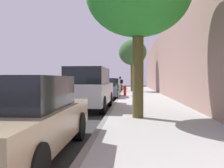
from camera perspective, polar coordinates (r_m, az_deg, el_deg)
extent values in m
plane|color=#2F2F2F|center=(16.75, -4.96, -3.80)|extent=(75.78, 75.78, 0.00)
cube|color=#AAAAA7|center=(16.55, 7.75, -3.62)|extent=(3.49, 47.37, 0.14)
cube|color=gray|center=(16.54, 1.42, -3.61)|extent=(0.16, 47.37, 0.14)
cube|color=white|center=(12.10, -22.89, -5.80)|extent=(0.14, 2.20, 0.01)
cube|color=white|center=(15.93, -15.96, -4.08)|extent=(0.14, 2.20, 0.01)
cube|color=white|center=(19.91, -11.77, -3.01)|extent=(0.14, 2.20, 0.01)
cube|color=white|center=(23.97, -8.99, -2.29)|extent=(0.14, 2.20, 0.01)
cube|color=white|center=(28.06, -7.02, -1.77)|extent=(0.14, 2.20, 0.01)
cube|color=white|center=(32.19, -5.55, -1.38)|extent=(0.14, 2.20, 0.01)
cube|color=white|center=(36.33, -4.42, -1.08)|extent=(0.14, 2.20, 0.01)
cube|color=white|center=(40.48, -3.52, -0.85)|extent=(0.14, 2.20, 0.01)
cube|color=white|center=(16.69, -3.64, -3.80)|extent=(0.12, 47.37, 0.01)
cube|color=gray|center=(16.79, 14.62, 5.92)|extent=(0.50, 47.37, 5.70)
cube|color=tan|center=(4.84, -20.78, -9.15)|extent=(1.79, 4.41, 0.64)
cube|color=black|center=(4.76, -20.84, -1.80)|extent=(1.57, 2.11, 0.60)
cylinder|color=black|center=(5.92, -7.84, -9.84)|extent=(0.23, 0.66, 0.66)
cylinder|color=black|center=(6.44, -22.27, -9.01)|extent=(0.23, 0.66, 0.66)
cylinder|color=black|center=(3.38, -17.75, -18.43)|extent=(0.23, 0.66, 0.66)
cube|color=#B7BABF|center=(11.55, -5.55, -2.18)|extent=(1.99, 4.74, 0.90)
cube|color=black|center=(11.53, -5.56, 1.94)|extent=(1.73, 3.13, 0.76)
cylinder|color=black|center=(12.89, -0.49, -3.60)|extent=(0.23, 0.76, 0.76)
cylinder|color=black|center=(13.18, -8.08, -3.51)|extent=(0.23, 0.76, 0.76)
cylinder|color=black|center=(10.00, -2.20, -5.00)|extent=(0.23, 0.76, 0.76)
cylinder|color=black|center=(10.38, -11.85, -4.80)|extent=(0.23, 0.76, 0.76)
cube|color=slate|center=(18.04, -1.64, -1.52)|extent=(2.06, 4.51, 0.64)
cube|color=black|center=(18.02, -1.64, 0.45)|extent=(1.69, 2.20, 0.60)
cylinder|color=black|center=(19.41, 0.89, -2.13)|extent=(0.27, 0.67, 0.66)
cylinder|color=black|center=(19.46, -3.89, -2.12)|extent=(0.27, 0.67, 0.66)
cylinder|color=black|center=(16.68, 0.99, -2.68)|extent=(0.27, 0.67, 0.66)
cylinder|color=black|center=(16.74, -4.57, -2.67)|extent=(0.27, 0.67, 0.66)
cube|color=#1E512D|center=(32.72, 0.76, -0.29)|extent=(1.95, 4.47, 0.64)
cube|color=black|center=(32.71, 0.76, 0.79)|extent=(1.64, 2.16, 0.60)
cylinder|color=black|center=(34.09, 2.17, -0.68)|extent=(0.25, 0.67, 0.66)
cylinder|color=black|center=(34.12, -0.55, -0.68)|extent=(0.25, 0.67, 0.66)
cylinder|color=black|center=(31.36, 2.19, -0.85)|extent=(0.25, 0.67, 0.66)
cylinder|color=black|center=(31.40, -0.76, -0.85)|extent=(0.25, 0.67, 0.66)
torus|color=black|center=(27.17, 0.65, -1.14)|extent=(0.59, 0.42, 0.69)
torus|color=black|center=(26.54, 2.42, -1.20)|extent=(0.59, 0.42, 0.69)
cylinder|color=#1926A5|center=(26.93, 1.30, -0.98)|extent=(0.55, 0.39, 0.51)
cylinder|color=#1926A5|center=(26.71, 1.92, -1.02)|extent=(0.14, 0.11, 0.47)
cylinder|color=#1926A5|center=(26.89, 1.39, -0.49)|extent=(0.62, 0.44, 0.05)
cylinder|color=#1926A5|center=(26.65, 2.13, -1.36)|extent=(0.31, 0.23, 0.19)
cylinder|color=#1926A5|center=(26.60, 2.22, -0.86)|extent=(0.24, 0.18, 0.33)
cylinder|color=#1926A5|center=(27.14, 0.71, -0.80)|extent=(0.11, 0.09, 0.33)
cube|color=black|center=(26.67, 2.01, -0.44)|extent=(0.25, 0.22, 0.05)
cylinder|color=black|center=(27.11, 0.78, -0.33)|extent=(0.28, 0.40, 0.03)
cylinder|color=#C6B284|center=(26.48, 2.01, -1.03)|extent=(0.15, 0.15, 0.85)
cylinder|color=#C6B284|center=(26.30, 1.81, -1.04)|extent=(0.15, 0.15, 0.85)
cube|color=white|center=(26.37, 1.91, 0.53)|extent=(0.37, 0.44, 0.60)
cylinder|color=white|center=(26.60, 2.18, 0.48)|extent=(0.10, 0.10, 0.57)
cylinder|color=white|center=(26.14, 1.64, 0.46)|extent=(0.10, 0.10, 0.57)
sphere|color=#C06A6D|center=(26.37, 1.91, 1.45)|extent=(0.24, 0.24, 0.24)
sphere|color=navy|center=(26.37, 1.91, 1.54)|extent=(0.27, 0.27, 0.27)
cube|color=black|center=(26.28, 2.29, 0.58)|extent=(0.29, 0.35, 0.44)
cylinder|color=#4F4923|center=(8.27, 6.15, 3.22)|extent=(0.38, 0.38, 3.22)
cylinder|color=brown|center=(25.95, 4.88, 2.00)|extent=(0.43, 0.43, 3.35)
ellipsoid|color=#396433|center=(26.11, 4.89, 7.47)|extent=(2.95, 2.95, 2.73)
cylinder|color=red|center=(18.76, 3.08, -1.75)|extent=(0.22, 0.22, 0.70)
sphere|color=red|center=(18.74, 3.08, -0.56)|extent=(0.20, 0.20, 0.20)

